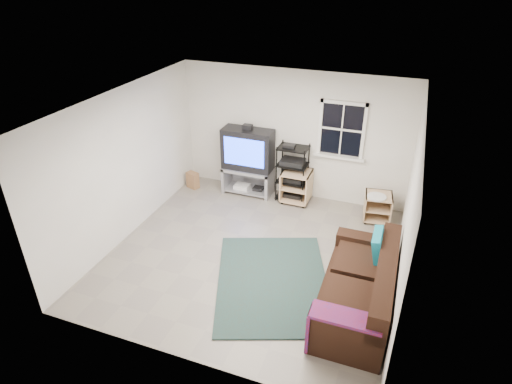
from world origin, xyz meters
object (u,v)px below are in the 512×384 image
at_px(tv_unit, 248,156).
at_px(av_rack, 292,176).
at_px(side_table_left, 297,185).
at_px(sofa, 360,290).
at_px(side_table_right, 377,205).

xyz_separation_m(tv_unit, av_rack, (0.94, 0.04, -0.32)).
relative_size(av_rack, side_table_left, 1.80).
relative_size(tv_unit, sofa, 0.72).
bearing_deg(sofa, tv_unit, 135.05).
height_order(side_table_left, sofa, sofa).
bearing_deg(side_table_right, av_rack, 172.83).
height_order(av_rack, side_table_right, av_rack).
height_order(tv_unit, sofa, tv_unit).
bearing_deg(side_table_right, sofa, -89.29).
height_order(av_rack, sofa, av_rack).
relative_size(side_table_left, side_table_right, 1.17).
relative_size(tv_unit, av_rack, 1.28).
bearing_deg(av_rack, side_table_left, -9.33).
distance_m(tv_unit, av_rack, 0.99).
bearing_deg(side_table_left, sofa, -58.76).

